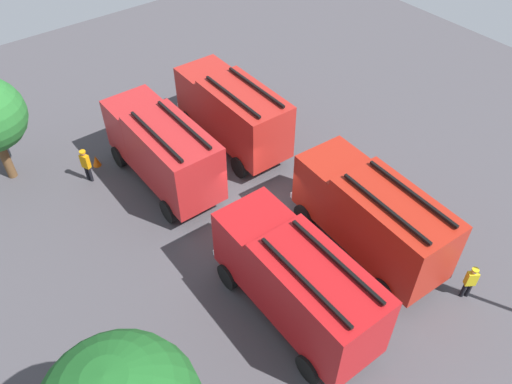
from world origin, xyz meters
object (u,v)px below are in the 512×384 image
object	(u,v)px
firefighter_1	(86,164)
traffic_cone_1	(405,224)
traffic_cone_2	(416,228)
fire_truck_1	(232,111)
fire_truck_2	(296,280)
fire_truck_0	(371,214)
firefighter_2	(185,91)
fire_truck_3	(162,148)
traffic_cone_0	(96,161)
firefighter_0	(470,281)

from	to	relation	value
firefighter_1	traffic_cone_1	size ratio (longest dim) A/B	2.63
firefighter_1	traffic_cone_2	distance (m)	15.71
fire_truck_1	traffic_cone_2	distance (m)	10.62
fire_truck_2	traffic_cone_2	size ratio (longest dim) A/B	10.41
fire_truck_0	firefighter_2	xyz separation A→B (m)	(14.10, 0.20, -1.14)
traffic_cone_2	firefighter_1	bearing A→B (deg)	39.21
fire_truck_2	firefighter_2	size ratio (longest dim) A/B	4.03
firefighter_1	fire_truck_3	bearing A→B (deg)	-65.70
fire_truck_1	fire_truck_3	bearing A→B (deg)	97.06
firefighter_2	traffic_cone_1	xyz separation A→B (m)	(-14.38, -2.46, -0.67)
traffic_cone_0	traffic_cone_2	size ratio (longest dim) A/B	0.87
firefighter_1	fire_truck_1	bearing A→B (deg)	-40.80
fire_truck_2	firefighter_1	xyz separation A→B (m)	(12.03, 2.93, -1.12)
fire_truck_3	firefighter_2	xyz separation A→B (m)	(5.18, -4.32, -1.14)
fire_truck_3	firefighter_1	bearing A→B (deg)	49.58
traffic_cone_0	traffic_cone_1	distance (m)	15.43
fire_truck_1	fire_truck_2	size ratio (longest dim) A/B	1.00
fire_truck_0	firefighter_1	xyz separation A→B (m)	(11.42, 7.47, -1.12)
fire_truck_1	traffic_cone_2	world-z (taller)	fire_truck_1
fire_truck_2	firefighter_2	distance (m)	15.38
firefighter_0	fire_truck_2	bearing A→B (deg)	-87.02
fire_truck_2	traffic_cone_1	size ratio (longest dim) A/B	10.41
fire_truck_2	fire_truck_1	bearing A→B (deg)	-22.87
fire_truck_3	traffic_cone_1	distance (m)	11.57
firefighter_1	traffic_cone_2	world-z (taller)	firefighter_1
firefighter_1	firefighter_0	bearing A→B (deg)	-85.68
firefighter_2	traffic_cone_2	distance (m)	15.09
firefighter_2	traffic_cone_0	xyz separation A→B (m)	(-1.83, 6.52, -0.71)
fire_truck_0	firefighter_2	size ratio (longest dim) A/B	4.07
fire_truck_1	fire_truck_2	bearing A→B (deg)	157.03
fire_truck_1	traffic_cone_0	world-z (taller)	fire_truck_1
fire_truck_3	firefighter_2	size ratio (longest dim) A/B	4.01
fire_truck_2	fire_truck_3	distance (m)	9.53
firefighter_0	traffic_cone_0	xyz separation A→B (m)	(16.38, 8.11, -0.63)
fire_truck_0	traffic_cone_1	world-z (taller)	fire_truck_0
fire_truck_3	traffic_cone_1	size ratio (longest dim) A/B	10.37
fire_truck_2	firefighter_0	bearing A→B (deg)	-119.71
firefighter_0	fire_truck_0	bearing A→B (deg)	-127.83
fire_truck_3	firefighter_0	world-z (taller)	fire_truck_3
firefighter_0	traffic_cone_0	bearing A→B (deg)	-120.11
fire_truck_1	traffic_cone_1	distance (m)	10.14
fire_truck_2	traffic_cone_0	xyz separation A→B (m)	(12.87, 2.18, -1.85)
fire_truck_2	firefighter_2	bearing A→B (deg)	-15.61
fire_truck_2	traffic_cone_0	world-z (taller)	fire_truck_2
fire_truck_1	traffic_cone_1	size ratio (longest dim) A/B	10.41
fire_truck_1	firefighter_0	bearing A→B (deg)	-172.78
fire_truck_1	firefighter_1	world-z (taller)	fire_truck_1
traffic_cone_0	traffic_cone_2	world-z (taller)	traffic_cone_2
fire_truck_0	firefighter_2	distance (m)	14.14
fire_truck_0	fire_truck_1	size ratio (longest dim) A/B	1.01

